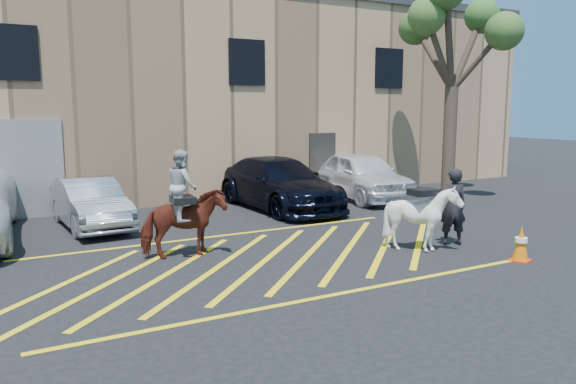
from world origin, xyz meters
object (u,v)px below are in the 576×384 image
traffic_cone (521,243)px  car_white_suv (362,175)px  car_blue_suv (279,183)px  mounted_bay (183,214)px  tree (454,28)px  handler (453,207)px  saddled_white (422,218)px  car_silver_sedan (90,203)px

traffic_cone → car_white_suv: bearing=76.7°
car_blue_suv → mounted_bay: bearing=-138.6°
tree → handler: bearing=-133.9°
mounted_bay → saddled_white: mounted_bay is taller
car_white_suv → saddled_white: (-3.12, -6.42, -0.07)m
mounted_bay → traffic_cone: 6.98m
car_silver_sedan → tree: 12.63m
car_blue_suv → traffic_cone: car_blue_suv is taller
car_silver_sedan → handler: handler is taller
tree → saddled_white: bearing=-138.9°
handler → saddled_white: 1.01m
traffic_cone → tree: 9.50m
car_silver_sedan → saddled_white: bearing=-48.9°
car_white_suv → tree: 5.69m
car_blue_suv → traffic_cone: size_ratio=7.39×
car_blue_suv → saddled_white: bearing=-89.2°
car_white_suv → handler: handler is taller
car_white_suv → car_silver_sedan: bearing=-169.9°
handler → traffic_cone: size_ratio=2.42×
saddled_white → tree: 8.96m
mounted_bay → saddled_white: size_ratio=1.55×
handler → traffic_cone: (0.22, -1.70, -0.52)m
mounted_bay → saddled_white: (4.73, -2.01, -0.17)m
car_silver_sedan → saddled_white: 8.44m
car_silver_sedan → traffic_cone: size_ratio=5.34×
car_silver_sedan → car_blue_suv: size_ratio=0.72×
handler → tree: size_ratio=0.24×
car_blue_suv → tree: 7.76m
car_blue_suv → tree: tree is taller
saddled_white → tree: tree is taller
saddled_white → tree: bearing=41.1°
mounted_bay → tree: tree is taller
traffic_cone → car_silver_sedan: bearing=132.9°
tree → car_blue_suv: bearing=167.9°
car_white_suv → tree: (2.51, -1.50, 4.88)m
saddled_white → traffic_cone: size_ratio=2.01×
car_silver_sedan → saddled_white: (5.90, -6.04, 0.10)m
tree → mounted_bay: bearing=-164.3°
car_silver_sedan → car_blue_suv: bearing=-1.8°
handler → mounted_bay: size_ratio=0.78×
traffic_cone → mounted_bay: bearing=148.7°
car_white_suv → mounted_bay: (-7.85, -4.41, 0.11)m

